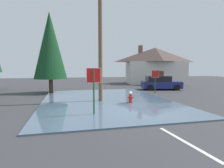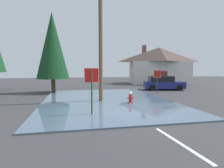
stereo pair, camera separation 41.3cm
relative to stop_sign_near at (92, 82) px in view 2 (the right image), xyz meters
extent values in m
cube|color=#38383A|center=(2.30, 0.11, -1.79)|extent=(80.00, 80.00, 0.10)
cube|color=#4C6075|center=(1.46, 4.18, -1.70)|extent=(8.98, 13.02, 0.07)
cube|color=silver|center=(1.36, -1.72, -1.73)|extent=(4.15, 0.38, 0.01)
cube|color=silver|center=(2.42, -4.11, -1.73)|extent=(0.31, 2.98, 0.01)
cylinder|color=#1E4C28|center=(0.00, 0.00, -0.53)|extent=(0.08, 0.08, 2.40)
cube|color=white|center=(0.00, 0.00, 0.31)|extent=(0.75, 0.08, 0.75)
cube|color=red|center=(0.00, 0.00, 0.31)|extent=(0.71, 0.08, 0.71)
cylinder|color=#AD231E|center=(2.87, 2.64, -1.69)|extent=(0.30, 0.30, 0.10)
cylinder|color=#AD231E|center=(2.87, 2.64, -1.36)|extent=(0.22, 0.22, 0.56)
sphere|color=white|center=(2.87, 2.64, -1.01)|extent=(0.24, 0.24, 0.24)
cylinder|color=#AD231E|center=(2.71, 2.64, -1.33)|extent=(0.10, 0.09, 0.09)
cylinder|color=#AD231E|center=(3.04, 2.64, -1.33)|extent=(0.10, 0.09, 0.09)
cylinder|color=#AD231E|center=(2.87, 2.48, -1.33)|extent=(0.11, 0.10, 0.11)
cylinder|color=brown|center=(1.03, 3.83, 2.25)|extent=(0.28, 0.28, 7.97)
cylinder|color=#1E4C28|center=(6.95, 7.16, -0.64)|extent=(0.08, 0.08, 2.20)
cube|color=white|center=(6.95, 7.16, 0.13)|extent=(0.67, 0.25, 0.70)
cube|color=red|center=(6.95, 7.16, 0.13)|extent=(0.64, 0.25, 0.66)
cube|color=beige|center=(12.25, 17.93, -0.04)|extent=(9.22, 6.62, 3.40)
pyramid|color=#473833|center=(12.25, 17.93, 2.77)|extent=(9.96, 7.15, 2.21)
cube|color=brown|center=(10.31, 19.22, 3.32)|extent=(0.69, 0.69, 1.99)
cube|color=#592D1E|center=(11.82, 15.28, -0.74)|extent=(1.00, 0.22, 2.00)
cube|color=navy|center=(9.02, 9.81, -1.18)|extent=(4.59, 2.74, 0.75)
cube|color=black|center=(8.68, 9.88, -0.50)|extent=(2.86, 2.17, 0.61)
cylinder|color=black|center=(10.64, 10.44, -1.42)|extent=(0.67, 0.35, 0.64)
cylinder|color=black|center=(10.25, 8.58, -1.42)|extent=(0.67, 0.35, 0.64)
cylinder|color=black|center=(7.78, 11.04, -1.42)|extent=(0.67, 0.35, 0.64)
cylinder|color=black|center=(7.39, 9.18, -1.42)|extent=(0.67, 0.35, 0.64)
cylinder|color=#4C3823|center=(-2.81, 9.65, -1.04)|extent=(0.39, 0.39, 1.40)
cone|color=#143D1E|center=(-2.81, 9.65, 2.84)|extent=(3.10, 3.10, 6.36)
camera|label=1|loc=(-1.31, -9.30, 0.67)|focal=30.04mm
camera|label=2|loc=(-0.91, -9.39, 0.67)|focal=30.04mm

